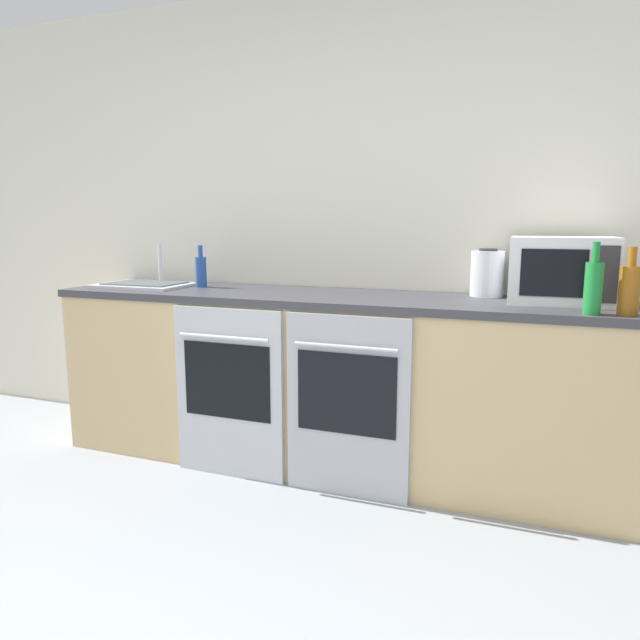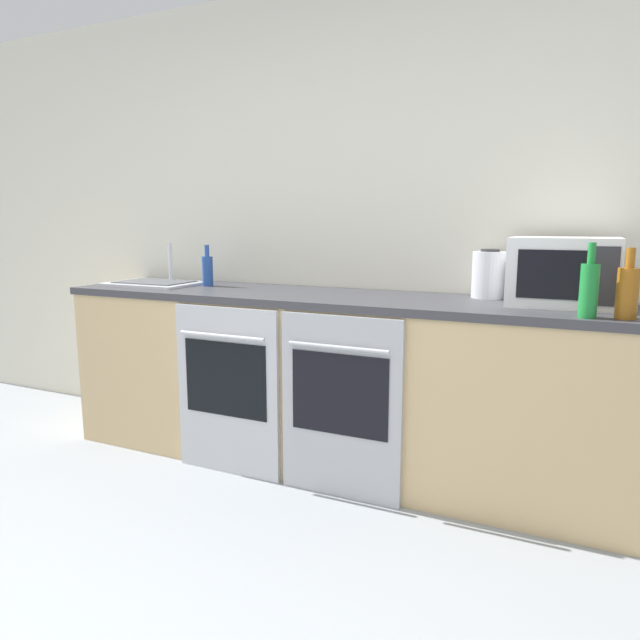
{
  "view_description": "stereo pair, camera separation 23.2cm",
  "coord_description": "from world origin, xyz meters",
  "views": [
    {
      "loc": [
        0.99,
        -0.69,
        1.3
      ],
      "look_at": [
        -0.06,
        2.12,
        0.79
      ],
      "focal_mm": 32.0,
      "sensor_mm": 36.0,
      "label": 1
    },
    {
      "loc": [
        1.2,
        -0.6,
        1.3
      ],
      "look_at": [
        -0.06,
        2.12,
        0.79
      ],
      "focal_mm": 32.0,
      "sensor_mm": 36.0,
      "label": 2
    }
  ],
  "objects": [
    {
      "name": "sink",
      "position": [
        -1.16,
        2.11,
        0.95
      ],
      "size": [
        0.54,
        0.39,
        0.25
      ],
      "color": "silver",
      "rests_on": "counter_back"
    },
    {
      "name": "wall_back",
      "position": [
        0.0,
        2.47,
        1.3
      ],
      "size": [
        10.0,
        0.06,
        2.6
      ],
      "color": "silver",
      "rests_on": "ground_plane"
    },
    {
      "name": "bottle_green",
      "position": [
        1.22,
        1.86,
        1.05
      ],
      "size": [
        0.07,
        0.07,
        0.3
      ],
      "color": "#19722D",
      "rests_on": "counter_back"
    },
    {
      "name": "bottle_amber",
      "position": [
        1.36,
        1.9,
        1.04
      ],
      "size": [
        0.08,
        0.08,
        0.28
      ],
      "color": "#8C5114",
      "rests_on": "counter_back"
    },
    {
      "name": "kettle",
      "position": [
        0.77,
        2.32,
        1.05
      ],
      "size": [
        0.17,
        0.17,
        0.24
      ],
      "color": "#B7BABF",
      "rests_on": "counter_back"
    },
    {
      "name": "oven_left",
      "position": [
        -0.43,
        1.78,
        0.45
      ],
      "size": [
        0.6,
        0.06,
        0.88
      ],
      "color": "#B7BABF",
      "rests_on": "ground_plane"
    },
    {
      "name": "microwave",
      "position": [
        1.12,
        2.18,
        1.09
      ],
      "size": [
        0.46,
        0.36,
        0.31
      ],
      "color": "silver",
      "rests_on": "counter_back"
    },
    {
      "name": "bottle_blue",
      "position": [
        -0.83,
        2.19,
        1.03
      ],
      "size": [
        0.06,
        0.06,
        0.24
      ],
      "color": "#234793",
      "rests_on": "counter_back"
    },
    {
      "name": "counter_back",
      "position": [
        0.0,
        2.12,
        0.47
      ],
      "size": [
        3.02,
        0.66,
        0.93
      ],
      "color": "tan",
      "rests_on": "ground_plane"
    },
    {
      "name": "oven_right",
      "position": [
        0.2,
        1.78,
        0.45
      ],
      "size": [
        0.6,
        0.06,
        0.88
      ],
      "color": "#A8AAAF",
      "rests_on": "ground_plane"
    }
  ]
}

